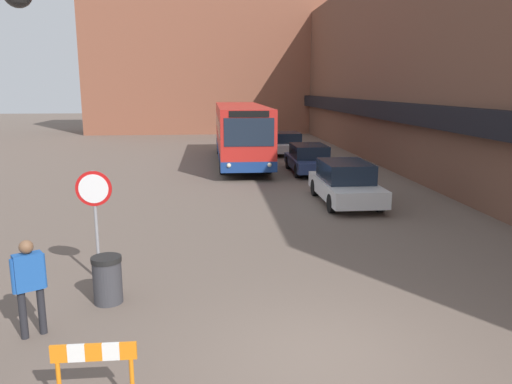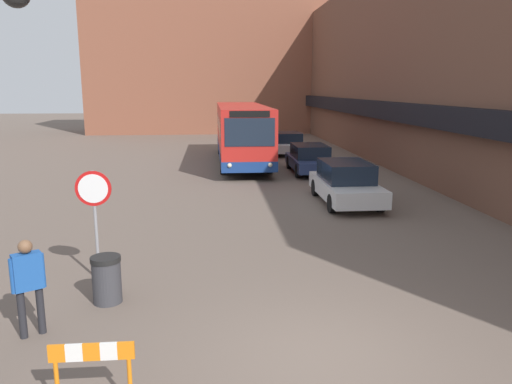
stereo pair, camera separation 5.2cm
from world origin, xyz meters
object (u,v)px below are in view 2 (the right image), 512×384
at_px(parked_car_back, 288,143).
at_px(construction_barricade, 92,363).
at_px(trash_bin, 107,279).
at_px(parked_car_front, 346,183).
at_px(parked_car_middle, 310,159).
at_px(city_bus, 242,132).
at_px(stop_sign, 94,202).
at_px(pedestrian, 28,279).

bearing_deg(parked_car_back, construction_barricade, -104.18).
height_order(trash_bin, construction_barricade, trash_bin).
bearing_deg(parked_car_front, parked_car_middle, 90.00).
bearing_deg(parked_car_front, city_bus, 106.85).
relative_size(stop_sign, trash_bin, 2.59).
height_order(parked_car_middle, parked_car_back, parked_car_middle).
bearing_deg(pedestrian, city_bus, 45.00).
distance_m(parked_car_front, parked_car_back, 14.12).
xyz_separation_m(parked_car_middle, construction_barricade, (-6.49, -18.36, -0.04)).
height_order(parked_car_middle, stop_sign, stop_sign).
relative_size(parked_car_front, parked_car_middle, 1.02).
bearing_deg(parked_car_back, stop_sign, -109.37).
bearing_deg(trash_bin, parked_car_middle, 64.88).
relative_size(parked_car_front, construction_barricade, 4.07).
height_order(parked_car_middle, trash_bin, parked_car_middle).
distance_m(parked_car_front, construction_barricade, 13.27).
bearing_deg(construction_barricade, city_bus, 81.53).
xyz_separation_m(city_bus, trash_bin, (-3.81, -18.71, -1.27)).
height_order(city_bus, construction_barricade, city_bus).
relative_size(parked_car_middle, construction_barricade, 4.01).
height_order(parked_car_front, parked_car_middle, parked_car_front).
xyz_separation_m(parked_car_back, stop_sign, (-7.42, -21.11, 1.09)).
distance_m(parked_car_middle, pedestrian, 18.08).
height_order(stop_sign, pedestrian, stop_sign).
height_order(city_bus, stop_sign, city_bus).
height_order(parked_car_front, construction_barricade, parked_car_front).
relative_size(parked_car_middle, pedestrian, 2.57).
xyz_separation_m(city_bus, parked_car_middle, (3.20, -3.77, -1.04)).
relative_size(parked_car_middle, stop_sign, 1.79).
distance_m(parked_car_middle, stop_sign, 15.68).
bearing_deg(construction_barricade, stop_sign, 101.41).
height_order(parked_car_middle, pedestrian, pedestrian).
distance_m(city_bus, construction_barricade, 22.40).
relative_size(city_bus, parked_car_middle, 2.81).
bearing_deg(parked_car_back, parked_car_front, -90.00).
height_order(parked_car_back, pedestrian, pedestrian).
xyz_separation_m(trash_bin, construction_barricade, (0.51, -3.42, 0.19)).
height_order(parked_car_front, stop_sign, stop_sign).
bearing_deg(trash_bin, construction_barricade, -81.54).
bearing_deg(construction_barricade, parked_car_front, 60.70).
bearing_deg(stop_sign, pedestrian, -103.57).
xyz_separation_m(parked_car_front, parked_car_middle, (0.00, 6.78, -0.05)).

